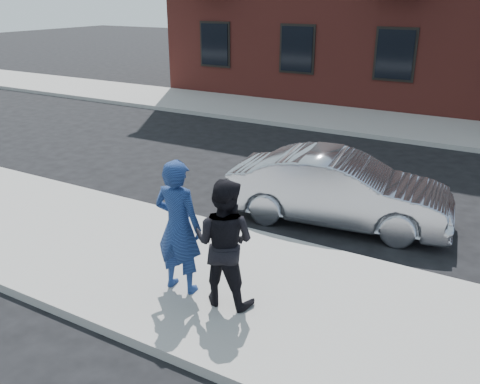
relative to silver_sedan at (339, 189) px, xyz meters
The scene contains 8 objects.
ground 3.48m from the silver_sedan, 119.28° to the right, with size 100.00×100.00×0.00m, color black.
near_sidewalk 3.68m from the silver_sedan, 117.35° to the right, with size 50.00×3.50×0.15m, color gray.
near_curb 2.28m from the silver_sedan, 139.51° to the right, with size 50.00×0.10×0.15m, color #999691.
far_sidewalk 8.47m from the silver_sedan, 101.39° to the left, with size 50.00×3.50×0.15m, color gray.
far_curb 6.72m from the silver_sedan, 104.44° to the left, with size 50.00×0.10×0.15m, color #999691.
silver_sedan is the anchor object (origin of this frame).
man_hoodie 3.88m from the silver_sedan, 106.70° to the right, with size 0.75×0.54×2.00m.
man_peacoat 3.69m from the silver_sedan, 95.81° to the right, with size 0.96×0.79×1.84m.
Camera 1 is at (4.56, -5.93, 4.24)m, focal length 38.00 mm.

